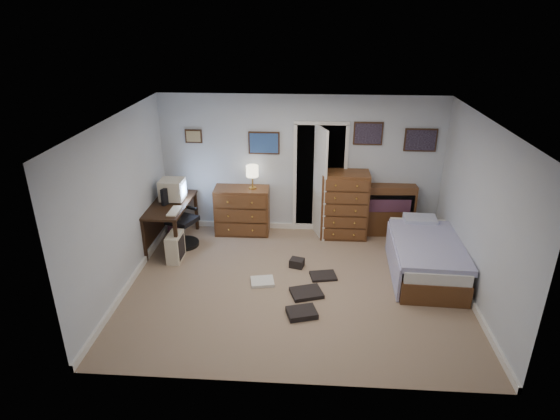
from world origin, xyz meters
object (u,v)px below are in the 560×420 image
object	(u,v)px
tall_dresser	(344,205)
bed	(425,255)
computer_desk	(165,213)
office_chair	(180,223)
low_dresser	(242,210)

from	to	relation	value
tall_dresser	bed	xyz separation A→B (m)	(1.19, -1.21, -0.31)
tall_dresser	computer_desk	bearing A→B (deg)	-170.54
tall_dresser	bed	bearing A→B (deg)	-45.96
bed	tall_dresser	bearing A→B (deg)	136.84
computer_desk	office_chair	bearing A→B (deg)	-1.83
office_chair	bed	size ratio (longest dim) A/B	0.54
low_dresser	computer_desk	bearing A→B (deg)	-157.22
bed	computer_desk	bearing A→B (deg)	173.39
low_dresser	tall_dresser	distance (m)	1.85
low_dresser	office_chair	bearing A→B (deg)	-151.86
computer_desk	tall_dresser	world-z (taller)	tall_dresser
computer_desk	office_chair	size ratio (longest dim) A/B	1.28
office_chair	bed	bearing A→B (deg)	13.47
tall_dresser	low_dresser	bearing A→B (deg)	178.83
low_dresser	bed	xyz separation A→B (m)	(3.03, -1.24, -0.14)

